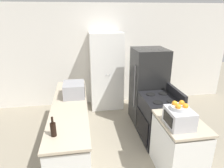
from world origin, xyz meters
TOP-DOWN VIEW (x-y plane):
  - wall_back at (0.00, 3.32)m, footprint 7.00×0.06m
  - counter_left at (-0.81, 1.33)m, footprint 0.60×2.46m
  - counter_right at (0.81, 0.52)m, footprint 0.60×0.84m
  - pantry_cabinet at (0.05, 2.99)m, footprint 0.81×0.58m
  - stove at (0.84, 1.35)m, footprint 0.66×0.78m
  - refrigerator at (0.86, 2.13)m, footprint 0.72×0.69m
  - microwave at (-0.73, 1.69)m, footprint 0.39×0.44m
  - wine_bottle at (-0.97, 0.44)m, footprint 0.07×0.07m
  - toaster_oven at (0.71, 0.41)m, footprint 0.33×0.39m
  - fruit_bowl at (0.70, 0.42)m, footprint 0.24×0.24m

SIDE VIEW (x-z plane):
  - counter_right at x=0.81m, z-range -0.02..0.88m
  - counter_left at x=-0.81m, z-range -0.02..0.88m
  - stove at x=0.84m, z-range -0.07..0.98m
  - refrigerator at x=0.86m, z-range 0.00..1.66m
  - pantry_cabinet at x=0.05m, z-range 0.00..1.93m
  - wine_bottle at x=-0.97m, z-range 0.86..1.13m
  - toaster_oven at x=0.71m, z-range 0.89..1.14m
  - microwave at x=-0.73m, z-range 0.89..1.15m
  - fruit_bowl at x=0.70m, z-range 1.13..1.23m
  - wall_back at x=0.00m, z-range 0.00..2.60m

